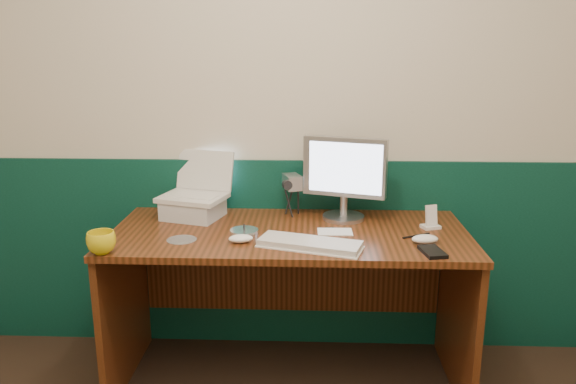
{
  "coord_description": "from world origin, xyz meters",
  "views": [
    {
      "loc": [
        0.12,
        -1.01,
        1.56
      ],
      "look_at": [
        0.03,
        1.23,
        0.97
      ],
      "focal_mm": 35.0,
      "sensor_mm": 36.0,
      "label": 1
    }
  ],
  "objects_px": {
    "mug": "(101,243)",
    "camcorder": "(292,196)",
    "laptop": "(192,175)",
    "keyboard": "(310,245)",
    "monitor": "(344,179)",
    "desk": "(289,307)"
  },
  "relations": [
    {
      "from": "keyboard",
      "to": "camcorder",
      "type": "xyz_separation_m",
      "value": [
        -0.09,
        0.45,
        0.08
      ]
    },
    {
      "from": "laptop",
      "to": "camcorder",
      "type": "xyz_separation_m",
      "value": [
        0.48,
        0.06,
        -0.12
      ]
    },
    {
      "from": "monitor",
      "to": "mug",
      "type": "height_order",
      "value": "monitor"
    },
    {
      "from": "mug",
      "to": "laptop",
      "type": "bearing_deg",
      "value": 61.5
    },
    {
      "from": "mug",
      "to": "camcorder",
      "type": "xyz_separation_m",
      "value": [
        0.74,
        0.56,
        0.05
      ]
    },
    {
      "from": "monitor",
      "to": "mug",
      "type": "distance_m",
      "value": 1.12
    },
    {
      "from": "mug",
      "to": "camcorder",
      "type": "relative_size",
      "value": 0.61
    },
    {
      "from": "monitor",
      "to": "mug",
      "type": "bearing_deg",
      "value": -136.19
    },
    {
      "from": "monitor",
      "to": "laptop",
      "type": "bearing_deg",
      "value": -162.39
    },
    {
      "from": "monitor",
      "to": "keyboard",
      "type": "relative_size",
      "value": 0.93
    },
    {
      "from": "laptop",
      "to": "keyboard",
      "type": "xyz_separation_m",
      "value": [
        0.56,
        -0.39,
        -0.2
      ]
    },
    {
      "from": "desk",
      "to": "mug",
      "type": "bearing_deg",
      "value": -157.27
    },
    {
      "from": "keyboard",
      "to": "camcorder",
      "type": "height_order",
      "value": "camcorder"
    },
    {
      "from": "mug",
      "to": "keyboard",
      "type": "bearing_deg",
      "value": 6.96
    },
    {
      "from": "mug",
      "to": "camcorder",
      "type": "height_order",
      "value": "camcorder"
    },
    {
      "from": "monitor",
      "to": "keyboard",
      "type": "bearing_deg",
      "value": -94.8
    },
    {
      "from": "mug",
      "to": "desk",
      "type": "bearing_deg",
      "value": 22.73
    },
    {
      "from": "laptop",
      "to": "camcorder",
      "type": "height_order",
      "value": "laptop"
    },
    {
      "from": "desk",
      "to": "laptop",
      "type": "relative_size",
      "value": 5.4
    },
    {
      "from": "desk",
      "to": "camcorder",
      "type": "relative_size",
      "value": 8.45
    },
    {
      "from": "desk",
      "to": "monitor",
      "type": "distance_m",
      "value": 0.65
    },
    {
      "from": "keyboard",
      "to": "mug",
      "type": "xyz_separation_m",
      "value": [
        -0.83,
        -0.1,
        0.03
      ]
    }
  ]
}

